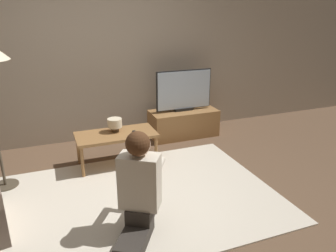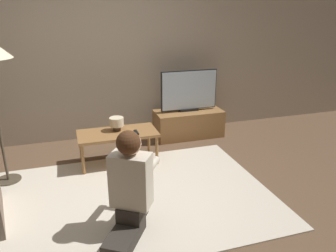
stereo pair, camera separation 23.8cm
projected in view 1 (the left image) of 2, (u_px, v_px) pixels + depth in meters
The scene contains 9 objects.
ground_plane at pixel (133, 200), 3.41m from camera, with size 10.00×10.00×0.00m, color brown.
wall_back at pixel (94, 52), 4.67m from camera, with size 10.00×0.06×2.60m.
rug at pixel (133, 200), 3.41m from camera, with size 2.97×2.03×0.02m.
tv_stand at pixel (183, 123), 5.09m from camera, with size 1.03×0.46×0.41m.
tv at pixel (184, 90), 4.92m from camera, with size 0.88×0.08×0.62m.
coffee_table at pixel (116, 137), 4.08m from camera, with size 0.99×0.49×0.42m.
person_kneeling at pixel (139, 185), 2.76m from camera, with size 0.66×0.83×0.95m.
table_lamp at pixel (115, 124), 4.09m from camera, with size 0.18×0.18×0.17m.
remote at pixel (135, 133), 4.05m from camera, with size 0.04×0.15×0.02m.
Camera 1 is at (-0.73, -2.88, 1.89)m, focal length 35.00 mm.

